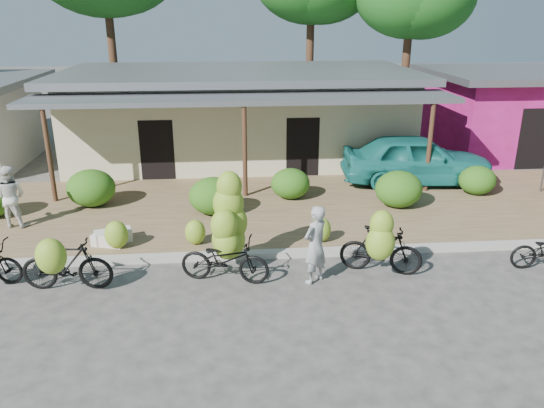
% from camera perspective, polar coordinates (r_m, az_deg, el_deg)
% --- Properties ---
extents(ground, '(100.00, 100.00, 0.00)m').
position_cam_1_polar(ground, '(10.57, -1.51, -10.48)').
color(ground, '#3D3B38').
rests_on(ground, ground).
extents(sidewalk, '(60.00, 6.00, 0.12)m').
position_cam_1_polar(sidewalk, '(15.07, -2.69, -0.64)').
color(sidewalk, '#93754F').
rests_on(sidewalk, ground).
extents(curb, '(60.00, 0.25, 0.15)m').
position_cam_1_polar(curb, '(12.31, -2.09, -5.47)').
color(curb, '#A8A399').
rests_on(curb, ground).
extents(shop_main, '(13.00, 8.50, 3.35)m').
position_cam_1_polar(shop_main, '(20.37, -3.48, 9.63)').
color(shop_main, beige).
rests_on(shop_main, ground).
extents(shop_pink, '(6.00, 6.00, 3.25)m').
position_cam_1_polar(shop_pink, '(23.21, 23.77, 9.15)').
color(shop_pink, '#CC1F87').
rests_on(shop_pink, ground).
extents(hedge_1, '(1.36, 1.23, 1.06)m').
position_cam_1_polar(hedge_1, '(15.91, -18.89, 1.64)').
color(hedge_1, '#2B5F15').
rests_on(hedge_1, sidewalk).
extents(hedge_2, '(1.32, 1.19, 1.03)m').
position_cam_1_polar(hedge_2, '(14.54, -6.37, 0.88)').
color(hedge_2, '#2B5F15').
rests_on(hedge_2, sidewalk).
extents(hedge_3, '(1.16, 1.04, 0.90)m').
position_cam_1_polar(hedge_3, '(15.72, 1.99, 2.22)').
color(hedge_3, '#2B5F15').
rests_on(hedge_3, sidewalk).
extents(hedge_4, '(1.33, 1.20, 1.04)m').
position_cam_1_polar(hedge_4, '(15.42, 13.47, 1.57)').
color(hedge_4, '#2B5F15').
rests_on(hedge_4, sidewalk).
extents(hedge_5, '(1.12, 1.01, 0.87)m').
position_cam_1_polar(hedge_5, '(17.25, 21.22, 2.41)').
color(hedge_5, '#2B5F15').
rests_on(hedge_5, sidewalk).
extents(bike_left, '(1.88, 1.22, 1.41)m').
position_cam_1_polar(bike_left, '(11.41, -21.43, -5.97)').
color(bike_left, black).
rests_on(bike_left, ground).
extents(bike_center, '(1.99, 1.41, 2.26)m').
position_cam_1_polar(bike_center, '(11.22, -4.87, -3.75)').
color(bike_center, black).
rests_on(bike_center, ground).
extents(bike_right, '(1.83, 1.40, 1.66)m').
position_cam_1_polar(bike_right, '(11.47, 11.62, -4.50)').
color(bike_right, black).
rests_on(bike_right, ground).
extents(loose_banana_a, '(0.54, 0.46, 0.68)m').
position_cam_1_polar(loose_banana_a, '(12.91, -16.39, -3.18)').
color(loose_banana_a, '#8BB42D').
rests_on(loose_banana_a, sidewalk).
extents(loose_banana_b, '(0.49, 0.42, 0.61)m').
position_cam_1_polar(loose_banana_b, '(12.75, -8.26, -3.01)').
color(loose_banana_b, '#8BB42D').
rests_on(loose_banana_b, sidewalk).
extents(loose_banana_c, '(0.50, 0.42, 0.62)m').
position_cam_1_polar(loose_banana_c, '(12.81, 5.26, -2.76)').
color(loose_banana_c, '#8BB42D').
rests_on(loose_banana_c, sidewalk).
extents(sack_near, '(0.93, 0.65, 0.30)m').
position_cam_1_polar(sack_near, '(13.36, -16.70, -3.32)').
color(sack_near, silver).
rests_on(sack_near, sidewalk).
extents(sack_far, '(0.83, 0.59, 0.28)m').
position_cam_1_polar(sack_far, '(13.22, -17.17, -3.67)').
color(sack_far, silver).
rests_on(sack_far, sidewalk).
extents(vendor, '(0.73, 0.71, 1.69)m').
position_cam_1_polar(vendor, '(10.97, 4.66, -4.39)').
color(vendor, gray).
rests_on(vendor, ground).
extents(bystander, '(0.88, 0.74, 1.62)m').
position_cam_1_polar(bystander, '(15.08, -26.32, 0.75)').
color(bystander, silver).
rests_on(bystander, sidewalk).
extents(teal_van, '(4.84, 2.23, 1.61)m').
position_cam_1_polar(teal_van, '(17.62, 15.28, 4.66)').
color(teal_van, '#1A7570').
rests_on(teal_van, sidewalk).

